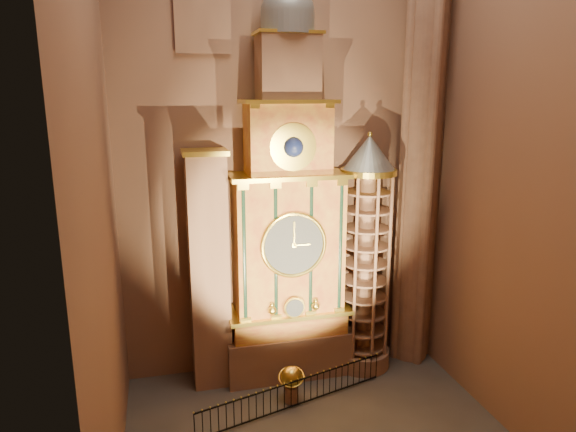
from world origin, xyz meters
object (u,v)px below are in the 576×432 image
object	(u,v)px
portrait_tower	(209,270)
iron_railing	(295,394)
celestial_globe	(291,381)
stair_turret	(365,257)
astronomical_clock	(288,230)

from	to	relation	value
portrait_tower	iron_railing	xyz separation A→B (m)	(2.97, -2.80, -4.53)
portrait_tower	celestial_globe	distance (m)	5.66
stair_turret	celestial_globe	world-z (taller)	stair_turret
astronomical_clock	iron_railing	xyz separation A→B (m)	(-0.43, -2.78, -6.06)
iron_railing	astronomical_clock	bearing A→B (deg)	81.17
astronomical_clock	celestial_globe	distance (m)	6.21
iron_railing	stair_turret	bearing A→B (deg)	32.67
portrait_tower	stair_turret	world-z (taller)	stair_turret
stair_turret	portrait_tower	bearing A→B (deg)	177.67
astronomical_clock	celestial_globe	bearing A→B (deg)	-100.86
astronomical_clock	portrait_tower	distance (m)	3.73
astronomical_clock	stair_turret	world-z (taller)	astronomical_clock
stair_turret	celestial_globe	bearing A→B (deg)	-152.58
portrait_tower	celestial_globe	bearing A→B (deg)	-38.19
stair_turret	iron_railing	bearing A→B (deg)	-147.33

